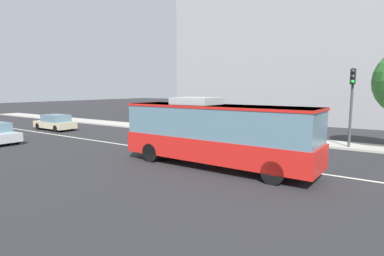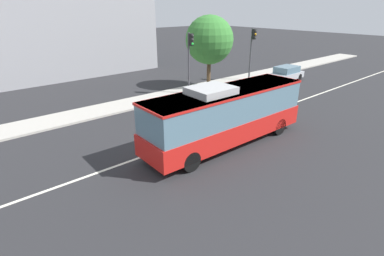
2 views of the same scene
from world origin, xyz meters
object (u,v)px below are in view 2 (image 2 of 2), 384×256
object	(u,v)px
transit_bus	(226,113)
sedan_silver_ahead	(285,74)
traffic_light_mid_block	(190,53)
traffic_light_near_corner	(252,46)
street_tree_kerbside_left	(209,40)

from	to	relation	value
transit_bus	sedan_silver_ahead	size ratio (longest dim) A/B	2.22
sedan_silver_ahead	traffic_light_mid_block	world-z (taller)	traffic_light_mid_block
traffic_light_near_corner	street_tree_kerbside_left	distance (m)	5.01
traffic_light_near_corner	traffic_light_mid_block	size ratio (longest dim) A/B	1.00
transit_bus	traffic_light_near_corner	world-z (taller)	traffic_light_near_corner
transit_bus	traffic_light_mid_block	size ratio (longest dim) A/B	1.93
transit_bus	street_tree_kerbside_left	world-z (taller)	street_tree_kerbside_left
traffic_light_near_corner	street_tree_kerbside_left	world-z (taller)	street_tree_kerbside_left
transit_bus	traffic_light_near_corner	distance (m)	15.52
street_tree_kerbside_left	traffic_light_near_corner	bearing A→B (deg)	-12.41
transit_bus	street_tree_kerbside_left	xyz separation A→B (m)	(7.90, 9.75, 2.52)
sedan_silver_ahead	traffic_light_near_corner	world-z (taller)	traffic_light_near_corner
transit_bus	traffic_light_mid_block	world-z (taller)	traffic_light_mid_block
transit_bus	traffic_light_mid_block	xyz separation A→B (m)	(4.82, 8.81, 1.75)
traffic_light_mid_block	sedan_silver_ahead	bearing A→B (deg)	73.20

